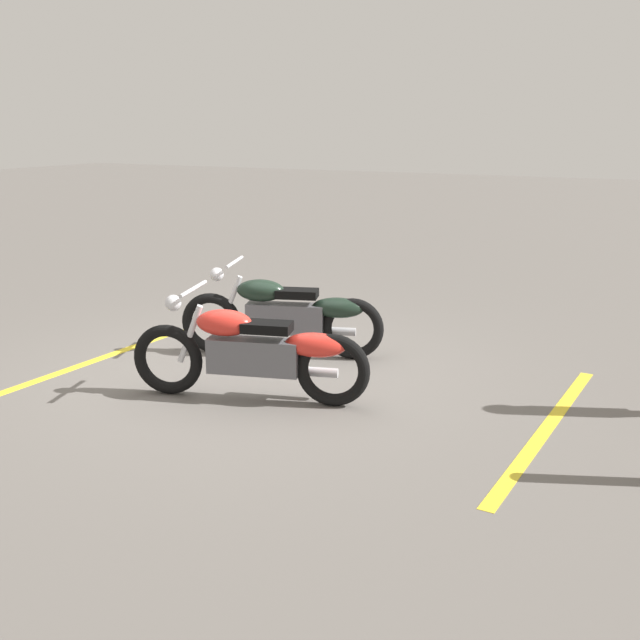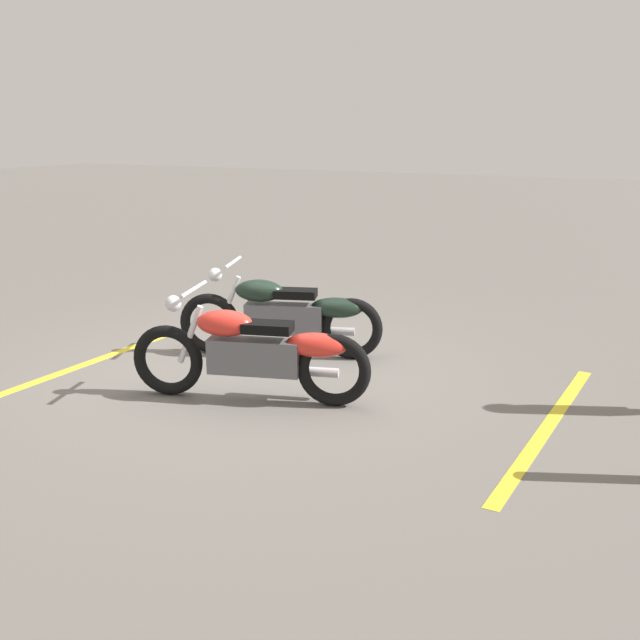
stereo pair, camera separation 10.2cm
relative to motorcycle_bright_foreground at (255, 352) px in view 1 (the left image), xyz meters
The scene contains 5 objects.
ground_plane 0.91m from the motorcycle_bright_foreground, 126.09° to the left, with size 60.00×60.00×0.00m, color #66605B.
motorcycle_bright_foreground is the anchor object (origin of this frame).
motorcycle_dark_foreground 1.36m from the motorcycle_bright_foreground, 107.13° to the left, with size 2.16×0.87×1.04m.
parking_stripe_near 2.21m from the motorcycle_bright_foreground, behind, with size 3.20×0.12×0.01m, color yellow.
parking_stripe_mid 2.61m from the motorcycle_bright_foreground, 12.07° to the left, with size 3.20×0.12×0.01m, color yellow.
Camera 1 is at (3.87, -6.08, 2.47)m, focal length 41.69 mm.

